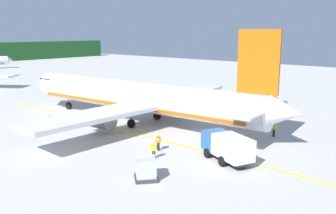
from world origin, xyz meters
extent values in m
cylinder|color=silver|center=(23.83, 16.15, 3.50)|extent=(6.77, 36.19, 3.80)
cone|color=silver|center=(22.24, 35.29, 3.50)|extent=(3.80, 2.69, 3.61)
cone|color=silver|center=(25.45, -3.38, 3.90)|extent=(3.48, 3.46, 3.23)
cube|color=#192333|center=(22.42, 33.09, 4.36)|extent=(3.42, 2.66, 0.60)
cube|color=silver|center=(14.88, 13.40, 2.83)|extent=(16.10, 5.15, 0.50)
cylinder|color=slate|center=(17.46, 15.42, 1.63)|extent=(2.46, 3.37, 2.20)
cube|color=silver|center=(33.10, 14.92, 2.83)|extent=(16.61, 7.70, 0.50)
cylinder|color=slate|center=(30.22, 16.48, 1.63)|extent=(2.46, 3.37, 2.20)
cube|color=#D8590C|center=(25.19, -0.29, 8.65)|extent=(0.72, 4.41, 6.50)
cube|color=silver|center=(25.19, -0.29, 3.90)|extent=(10.63, 4.05, 0.24)
cube|color=#D8590C|center=(23.83, 16.15, 2.46)|extent=(6.28, 32.59, 0.36)
cylinder|color=black|center=(22.69, 29.79, 0.55)|extent=(0.44, 1.13, 1.10)
cylinder|color=gray|center=(22.69, 29.79, 1.35)|extent=(0.20, 0.20, 0.50)
cylinder|color=black|center=(21.36, 14.44, 0.55)|extent=(0.44, 1.13, 1.10)
cylinder|color=gray|center=(21.36, 14.44, 1.35)|extent=(0.20, 0.20, 0.50)
cylinder|color=black|center=(26.54, 14.87, 0.55)|extent=(0.44, 1.13, 1.10)
cylinder|color=gray|center=(26.54, 14.87, 1.35)|extent=(0.20, 0.20, 0.50)
cone|color=white|center=(48.12, 100.90, 2.55)|extent=(2.23, 2.92, 2.63)
cube|color=#192333|center=(46.55, 101.22, 3.17)|extent=(2.18, 2.65, 0.44)
cube|color=#2659A5|center=(19.72, 1.00, 1.50)|extent=(2.73, 2.52, 1.80)
cube|color=#192333|center=(20.06, 1.78, 1.86)|extent=(1.73, 0.81, 0.94)
cube|color=white|center=(18.63, -1.53, 1.57)|extent=(3.49, 4.28, 1.94)
cube|color=#262628|center=(18.99, -0.71, 0.52)|extent=(3.60, 5.67, 0.16)
cylinder|color=black|center=(18.60, 1.16, 0.45)|extent=(0.61, 0.94, 0.90)
cylinder|color=black|center=(20.62, 0.28, 0.45)|extent=(0.61, 0.94, 0.90)
cylinder|color=black|center=(17.62, -1.10, 0.45)|extent=(0.61, 0.94, 0.90)
cylinder|color=black|center=(19.64, -1.97, 0.45)|extent=(0.61, 0.94, 0.90)
cube|color=yellow|center=(31.66, 7.70, 1.50)|extent=(2.40, 2.04, 1.80)
cube|color=#192333|center=(31.56, 8.54, 1.86)|extent=(1.84, 0.30, 0.94)
cube|color=#4C4C51|center=(31.97, 5.06, 0.72)|extent=(2.60, 3.74, 0.24)
cube|color=#2D2D33|center=(32.02, 4.67, 1.70)|extent=(1.32, 3.71, 1.56)
cube|color=#262628|center=(31.87, 5.96, 0.52)|extent=(2.15, 5.45, 0.16)
cylinder|color=black|center=(30.60, 7.27, 0.45)|extent=(0.38, 0.93, 0.90)
cylinder|color=black|center=(32.79, 7.53, 0.45)|extent=(0.38, 0.93, 0.90)
cylinder|color=black|center=(30.88, 4.93, 0.45)|extent=(0.38, 0.93, 0.90)
cylinder|color=black|center=(33.06, 5.19, 0.45)|extent=(0.38, 0.93, 0.90)
cube|color=#333338|center=(11.10, 1.93, 0.15)|extent=(2.48, 2.48, 0.30)
cube|color=#B2B7C1|center=(11.10, 1.93, 1.05)|extent=(2.20, 2.20, 1.50)
cube|color=#B2B7C1|center=(11.45, 2.35, 1.65)|extent=(1.62, 1.49, 0.57)
cube|color=#333338|center=(14.73, 21.66, 0.15)|extent=(2.19, 2.19, 0.30)
cube|color=silver|center=(14.73, 21.66, 1.06)|extent=(1.94, 1.94, 1.51)
cube|color=silver|center=(14.23, 21.84, 1.66)|extent=(1.11, 1.65, 0.56)
cylinder|color=#191E33|center=(17.10, 5.94, 0.42)|extent=(0.14, 0.14, 0.84)
cylinder|color=#191E33|center=(17.09, 6.12, 0.42)|extent=(0.14, 0.14, 0.84)
cube|color=orange|center=(17.09, 6.03, 1.15)|extent=(0.26, 0.46, 0.63)
cube|color=silver|center=(17.09, 6.03, 1.18)|extent=(0.27, 0.47, 0.06)
sphere|color=tan|center=(17.09, 6.03, 1.57)|extent=(0.23, 0.23, 0.23)
cylinder|color=orange|center=(17.12, 5.76, 1.18)|extent=(0.09, 0.09, 0.59)
cylinder|color=orange|center=(17.07, 6.30, 1.18)|extent=(0.09, 0.09, 0.59)
cylinder|color=#191E33|center=(29.29, -0.50, 0.44)|extent=(0.14, 0.14, 0.88)
cylinder|color=#191E33|center=(29.20, -0.65, 0.44)|extent=(0.14, 0.14, 0.88)
cube|color=#CCE519|center=(29.25, -0.57, 1.20)|extent=(0.41, 0.49, 0.66)
cube|color=silver|center=(29.25, -0.57, 1.24)|extent=(0.43, 0.50, 0.06)
sphere|color=tan|center=(29.25, -0.57, 1.65)|extent=(0.24, 0.24, 0.24)
cylinder|color=#CCE519|center=(29.38, -0.34, 1.24)|extent=(0.09, 0.09, 0.62)
cylinder|color=#CCE519|center=(29.11, -0.81, 1.24)|extent=(0.09, 0.09, 0.62)
cylinder|color=#191E33|center=(15.15, 4.72, 0.40)|extent=(0.14, 0.14, 0.80)
cylinder|color=#191E33|center=(15.03, 4.85, 0.40)|extent=(0.14, 0.14, 0.80)
cube|color=#CCE519|center=(15.09, 4.78, 1.11)|extent=(0.45, 0.48, 0.60)
cube|color=silver|center=(15.09, 4.78, 1.14)|extent=(0.47, 0.49, 0.06)
sphere|color=tan|center=(15.09, 4.78, 1.52)|extent=(0.22, 0.22, 0.22)
cylinder|color=#CCE519|center=(15.27, 4.58, 1.14)|extent=(0.09, 0.09, 0.57)
cylinder|color=#CCE519|center=(14.92, 4.99, 1.14)|extent=(0.09, 0.09, 0.57)
cube|color=yellow|center=(19.90, 11.15, 0.01)|extent=(0.30, 60.00, 0.01)
camera|label=1|loc=(-8.24, -17.17, 11.61)|focal=38.48mm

